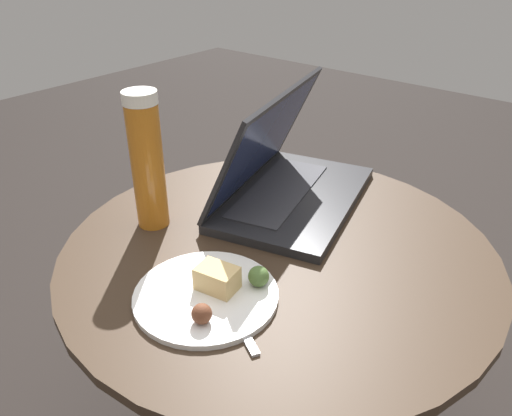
# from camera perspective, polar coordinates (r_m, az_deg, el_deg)

# --- Properties ---
(table) EXTENTS (0.76, 0.76, 0.55)m
(table) POSITION_cam_1_polar(r_m,az_deg,el_deg) (0.97, 2.35, -11.59)
(table) COLOR #515156
(table) RESTS_ON ground_plane
(laptop) EXTENTS (0.42, 0.32, 0.23)m
(laptop) POSITION_cam_1_polar(r_m,az_deg,el_deg) (1.00, 3.26, 3.37)
(laptop) COLOR #232326
(laptop) RESTS_ON table
(beer_glass) EXTENTS (0.06, 0.06, 0.25)m
(beer_glass) POSITION_cam_1_polar(r_m,az_deg,el_deg) (0.90, -12.33, 5.23)
(beer_glass) COLOR #C6701E
(beer_glass) RESTS_ON table
(snack_plate) EXTENTS (0.22, 0.22, 0.05)m
(snack_plate) POSITION_cam_1_polar(r_m,az_deg,el_deg) (0.76, -5.36, -9.45)
(snack_plate) COLOR white
(snack_plate) RESTS_ON table
(fork) EXTENTS (0.11, 0.18, 0.00)m
(fork) POSITION_cam_1_polar(r_m,az_deg,el_deg) (0.76, -3.37, -10.61)
(fork) COLOR #B2B2B7
(fork) RESTS_ON table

